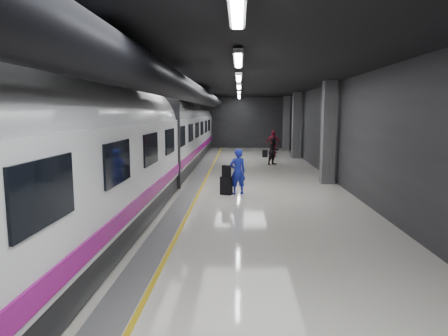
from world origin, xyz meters
TOP-DOWN VIEW (x-y plane):
  - ground at (0.00, 0.00)m, footprint 40.00×40.00m
  - platform_hall at (-0.29, 0.96)m, footprint 10.02×40.02m
  - train at (-3.25, -0.00)m, footprint 3.05×38.00m
  - traveler_main at (0.58, -0.56)m, footprint 0.75×0.61m
  - suitcase_main at (0.14, -0.68)m, footprint 0.50×0.40m
  - shoulder_bag at (0.15, -0.66)m, footprint 0.37×0.27m
  - traveler_far_a at (2.73, 8.37)m, footprint 1.02×1.01m
  - traveler_far_b at (3.02, 12.64)m, footprint 1.18×0.72m
  - suitcase_far at (2.45, 12.42)m, footprint 0.38×0.27m

SIDE VIEW (x-z plane):
  - ground at x=0.00m, z-range 0.00..0.00m
  - suitcase_far at x=2.45m, z-range 0.00..0.51m
  - suitcase_main at x=0.14m, z-range 0.00..0.70m
  - traveler_far_a at x=2.73m, z-range 0.00..1.66m
  - traveler_main at x=0.58m, z-range 0.00..1.76m
  - shoulder_bag at x=0.15m, z-range 0.70..1.14m
  - traveler_far_b at x=3.02m, z-range 0.00..1.88m
  - train at x=-3.25m, z-range 0.04..4.09m
  - platform_hall at x=-0.29m, z-range 1.28..5.79m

